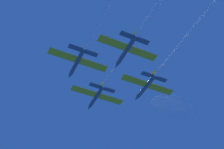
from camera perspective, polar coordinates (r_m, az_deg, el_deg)
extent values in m
cylinder|color=#4C5660|center=(109.60, -2.87, -4.04)|extent=(1.30, 11.79, 1.30)
cone|color=#4C5660|center=(114.82, -4.28, -6.14)|extent=(1.27, 2.59, 1.27)
ellipsoid|color=black|center=(111.81, -3.38, -4.61)|extent=(0.91, 2.36, 0.65)
cube|color=yellow|center=(107.87, -5.25, -3.10)|extent=(8.96, 2.59, 0.28)
cube|color=yellow|center=(110.73, -0.30, -4.60)|extent=(8.96, 2.59, 0.28)
cube|color=yellow|center=(107.37, -1.85, -1.93)|extent=(0.34, 2.12, 1.89)
cube|color=#4C5660|center=(105.41, -3.14, -2.07)|extent=(4.03, 1.56, 0.28)
cube|color=#4C5660|center=(106.94, -0.51, -2.89)|extent=(4.03, 1.56, 0.28)
cylinder|color=white|center=(91.87, 4.03, 6.24)|extent=(1.17, 44.16, 1.17)
cylinder|color=#4C5660|center=(97.38, -6.41, 2.44)|extent=(1.30, 11.79, 1.30)
cone|color=#4C5660|center=(102.29, -7.82, -0.23)|extent=(1.27, 2.59, 1.27)
ellipsoid|color=black|center=(99.52, -6.91, 1.66)|extent=(0.91, 2.36, 0.65)
cube|color=yellow|center=(96.16, -9.15, 3.60)|extent=(8.96, 2.59, 0.28)
cube|color=yellow|center=(98.09, -3.49, 1.74)|extent=(8.96, 2.59, 0.28)
cube|color=yellow|center=(95.52, -5.34, 4.96)|extent=(0.34, 2.12, 1.89)
cube|color=#4C5660|center=(93.70, -6.87, 4.94)|extent=(4.03, 1.56, 0.28)
cube|color=#4C5660|center=(94.73, -3.85, 3.92)|extent=(4.03, 1.56, 0.28)
cylinder|color=#4C5660|center=(105.77, 6.42, -2.13)|extent=(1.30, 11.79, 1.30)
cone|color=#4C5660|center=(110.36, 4.57, -4.41)|extent=(1.27, 2.59, 1.27)
ellipsoid|color=black|center=(107.75, 5.72, -2.75)|extent=(0.91, 2.36, 0.65)
cube|color=yellow|center=(103.38, 4.12, -1.12)|extent=(8.96, 2.59, 0.28)
cube|color=yellow|center=(107.63, 8.94, -2.70)|extent=(8.96, 2.59, 0.28)
cube|color=yellow|center=(104.02, 7.64, 0.11)|extent=(0.34, 2.12, 1.89)
cube|color=#4C5660|center=(101.68, 6.50, 0.00)|extent=(4.03, 1.56, 0.28)
cube|color=#4C5660|center=(103.94, 9.04, -0.87)|extent=(4.03, 1.56, 0.28)
cylinder|color=white|center=(90.81, 15.58, 9.09)|extent=(1.17, 45.90, 1.17)
cylinder|color=#4C5660|center=(93.23, 2.78, 4.62)|extent=(1.30, 11.79, 1.30)
cone|color=#4C5660|center=(97.52, 0.86, 1.74)|extent=(1.27, 2.59, 1.27)
ellipsoid|color=black|center=(95.14, 2.06, 3.78)|extent=(0.91, 2.36, 0.65)
cube|color=yellow|center=(91.36, 0.08, 5.91)|extent=(8.96, 2.59, 0.28)
cube|color=yellow|center=(94.67, 5.71, 3.85)|extent=(8.96, 2.59, 0.28)
cube|color=yellow|center=(91.85, 4.10, 7.28)|extent=(0.34, 2.12, 1.89)
cube|color=#4C5660|center=(89.64, 2.71, 7.33)|extent=(4.03, 1.56, 0.28)
cube|color=#4C5660|center=(91.40, 5.70, 6.19)|extent=(4.03, 1.56, 0.28)
ellipsoid|color=white|center=(161.76, 11.41, -6.02)|extent=(26.32, 14.48, 9.21)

